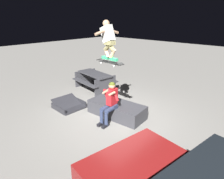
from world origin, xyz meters
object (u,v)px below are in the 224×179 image
person_sitting_on_ledge (110,101)px  picnic_table_back (95,78)px  ledge_box_main (117,109)px  skateboard (110,62)px  skater_airborne (108,38)px  kicker_ramp (69,106)px

person_sitting_on_ledge → picnic_table_back: (2.57, -1.70, -0.21)m
ledge_box_main → skateboard: (0.08, 0.24, 1.61)m
ledge_box_main → picnic_table_back: 2.76m
skater_airborne → skateboard: bearing=176.5°
ledge_box_main → skateboard: bearing=70.9°
skateboard → picnic_table_back: size_ratio=0.56×
skater_airborne → picnic_table_back: (2.30, -1.48, -2.02)m
person_sitting_on_ledge → picnic_table_back: bearing=-33.5°
person_sitting_on_ledge → kicker_ramp: size_ratio=1.31×
person_sitting_on_ledge → picnic_table_back: 3.08m
person_sitting_on_ledge → kicker_ramp: bearing=8.6°
person_sitting_on_ledge → skateboard: (0.21, -0.21, 1.13)m
skateboard → skater_airborne: bearing=-3.5°
person_sitting_on_ledge → kicker_ramp: 1.93m
person_sitting_on_ledge → skater_airborne: 1.85m
ledge_box_main → person_sitting_on_ledge: size_ratio=1.47×
ledge_box_main → skater_airborne: 2.31m
skater_airborne → kicker_ramp: (1.54, 0.49, -2.46)m
skateboard → kicker_ramp: size_ratio=1.05×
ledge_box_main → kicker_ramp: ledge_box_main is taller
skateboard → skater_airborne: 0.69m
skater_airborne → kicker_ramp: bearing=17.5°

